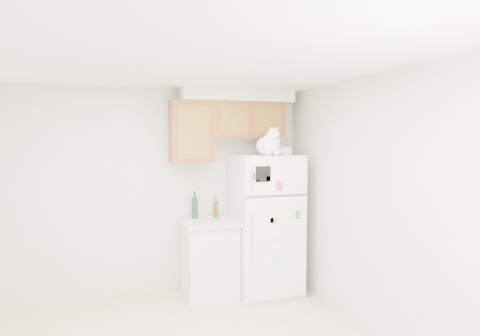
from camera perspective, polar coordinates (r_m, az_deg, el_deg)
name	(u,v)px	position (r m, az deg, el deg)	size (l,w,h in m)	color
room_shell	(184,166)	(3.55, -7.49, 0.21)	(3.84, 4.04, 2.52)	silver
refrigerator	(266,224)	(5.31, 3.45, -7.43)	(0.76, 0.78, 1.70)	white
base_counter	(210,258)	(5.27, -4.04, -11.87)	(0.64, 0.64, 0.92)	white
cat	(270,144)	(5.03, 3.97, 3.16)	(0.34, 0.49, 0.35)	white
storage_box_back	(281,150)	(5.38, 5.49, 2.37)	(0.18, 0.13, 0.10)	white
storage_box_front	(284,151)	(5.24, 5.90, 2.27)	(0.15, 0.11, 0.09)	white
bottle_green	(195,205)	(5.28, -6.05, -4.86)	(0.08, 0.08, 0.34)	#19381E
bottle_amber	(216,207)	(5.30, -3.23, -5.20)	(0.06, 0.06, 0.27)	#593814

